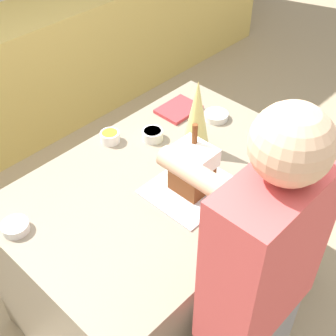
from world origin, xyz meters
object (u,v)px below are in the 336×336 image
object	(u,v)px
gingerbread_house	(192,168)
candy_bowl_far_right	(153,134)
decorative_tree	(197,116)
candy_bowl_beside_tree	(15,227)
baking_tray	(191,188)
person	(255,301)
candy_bowl_behind_tray	(216,116)
candy_bowl_center_rear	(110,136)
cookbook	(178,109)

from	to	relation	value
gingerbread_house	candy_bowl_far_right	bearing A→B (deg)	70.26
candy_bowl_far_right	decorative_tree	bearing A→B (deg)	-66.06
decorative_tree	candy_bowl_beside_tree	bearing A→B (deg)	168.65
baking_tray	person	xyz separation A→B (m)	(-0.28, -0.55, 0.00)
gingerbread_house	candy_bowl_behind_tray	world-z (taller)	gingerbread_house
baking_tray	candy_bowl_behind_tray	world-z (taller)	candy_bowl_behind_tray
baking_tray	candy_bowl_beside_tree	distance (m)	0.77
baking_tray	gingerbread_house	distance (m)	0.12
baking_tray	candy_bowl_behind_tray	xyz separation A→B (m)	(0.49, 0.26, 0.02)
baking_tray	candy_bowl_center_rear	distance (m)	0.52
candy_bowl_center_rear	candy_bowl_beside_tree	distance (m)	0.67
person	candy_bowl_center_rear	bearing A→B (deg)	76.62
gingerbread_house	candy_bowl_far_right	xyz separation A→B (m)	(0.14, 0.38, -0.10)
candy_bowl_behind_tray	candy_bowl_beside_tree	distance (m)	1.18
candy_bowl_behind_tray	candy_bowl_center_rear	xyz separation A→B (m)	(-0.52, 0.26, 0.01)
gingerbread_house	decorative_tree	size ratio (longest dim) A/B	0.82
baking_tray	gingerbread_house	size ratio (longest dim) A/B	1.22
candy_bowl_center_rear	cookbook	xyz separation A→B (m)	(0.43, -0.07, -0.02)
baking_tray	cookbook	world-z (taller)	cookbook
gingerbread_house	decorative_tree	bearing A→B (deg)	37.69
candy_bowl_center_rear	candy_bowl_far_right	bearing A→B (deg)	-40.91
candy_bowl_behind_tray	cookbook	size ratio (longest dim) A/B	0.58
gingerbread_house	candy_bowl_beside_tree	xyz separation A→B (m)	(-0.68, 0.36, -0.10)
candy_bowl_beside_tree	person	xyz separation A→B (m)	(0.40, -0.91, -0.01)
candy_bowl_behind_tray	cookbook	xyz separation A→B (m)	(-0.08, 0.19, -0.01)
candy_bowl_center_rear	person	world-z (taller)	person
decorative_tree	baking_tray	bearing A→B (deg)	-142.32
candy_bowl_far_right	person	bearing A→B (deg)	-114.06
person	cookbook	bearing A→B (deg)	55.60
candy_bowl_center_rear	person	bearing A→B (deg)	-103.38
person	baking_tray	bearing A→B (deg)	63.10
candy_bowl_far_right	candy_bowl_behind_tray	distance (m)	0.38
candy_bowl_behind_tray	candy_bowl_center_rear	size ratio (longest dim) A/B	1.32
cookbook	baking_tray	bearing A→B (deg)	-131.91
cookbook	person	xyz separation A→B (m)	(-0.69, -1.01, -0.00)
gingerbread_house	candy_bowl_beside_tree	size ratio (longest dim) A/B	2.76
candy_bowl_far_right	candy_bowl_center_rear	bearing A→B (deg)	139.09
gingerbread_house	candy_bowl_far_right	distance (m)	0.42
gingerbread_house	cookbook	xyz separation A→B (m)	(0.41, 0.46, -0.12)
candy_bowl_center_rear	cookbook	world-z (taller)	candy_bowl_center_rear
candy_bowl_center_rear	candy_bowl_beside_tree	xyz separation A→B (m)	(-0.65, -0.16, -0.01)
candy_bowl_far_right	candy_bowl_behind_tray	xyz separation A→B (m)	(0.36, -0.12, -0.01)
baking_tray	candy_bowl_beside_tree	bearing A→B (deg)	152.05
gingerbread_house	decorative_tree	xyz separation A→B (m)	(0.23, 0.18, 0.07)
decorative_tree	candy_bowl_far_right	bearing A→B (deg)	113.94
gingerbread_house	baking_tray	bearing A→B (deg)	-145.19
person	candy_bowl_behind_tray	bearing A→B (deg)	46.38
decorative_tree	cookbook	distance (m)	0.38
candy_bowl_behind_tray	cookbook	bearing A→B (deg)	113.49
candy_bowl_far_right	candy_bowl_beside_tree	world-z (taller)	candy_bowl_far_right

